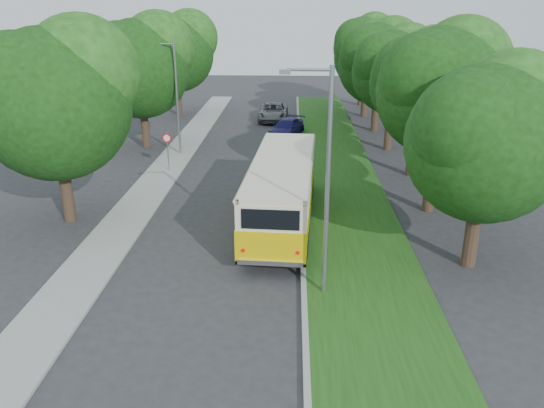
{
  "coord_description": "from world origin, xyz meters",
  "views": [
    {
      "loc": [
        3.11,
        -19.16,
        9.72
      ],
      "look_at": [
        2.25,
        2.62,
        1.5
      ],
      "focal_mm": 35.0,
      "sensor_mm": 36.0,
      "label": 1
    }
  ],
  "objects_px": {
    "vintage_bus": "(282,192)",
    "car_grey": "(273,112)",
    "lamppost_near": "(325,178)",
    "car_silver": "(289,159)",
    "lamppost_far": "(175,95)",
    "car_white": "(275,156)",
    "car_blue": "(287,128)"
  },
  "relations": [
    {
      "from": "lamppost_far",
      "to": "car_grey",
      "type": "xyz_separation_m",
      "value": [
        6.08,
        11.9,
        -3.36
      ]
    },
    {
      "from": "lamppost_near",
      "to": "lamppost_far",
      "type": "height_order",
      "value": "lamppost_near"
    },
    {
      "from": "car_blue",
      "to": "car_grey",
      "type": "bearing_deg",
      "value": 120.98
    },
    {
      "from": "lamppost_near",
      "to": "lamppost_far",
      "type": "relative_size",
      "value": 1.07
    },
    {
      "from": "lamppost_near",
      "to": "car_blue",
      "type": "relative_size",
      "value": 1.76
    },
    {
      "from": "lamppost_near",
      "to": "car_blue",
      "type": "xyz_separation_m",
      "value": [
        -1.56,
        24.26,
        -3.71
      ]
    },
    {
      "from": "lamppost_far",
      "to": "car_silver",
      "type": "xyz_separation_m",
      "value": [
        7.64,
        -3.18,
        -3.46
      ]
    },
    {
      "from": "lamppost_near",
      "to": "car_grey",
      "type": "distance_m",
      "value": 30.74
    },
    {
      "from": "lamppost_near",
      "to": "car_silver",
      "type": "relative_size",
      "value": 2.08
    },
    {
      "from": "lamppost_far",
      "to": "car_white",
      "type": "bearing_deg",
      "value": -19.6
    },
    {
      "from": "lamppost_near",
      "to": "car_silver",
      "type": "xyz_separation_m",
      "value": [
        -1.27,
        15.32,
        -3.71
      ]
    },
    {
      "from": "car_silver",
      "to": "car_blue",
      "type": "xyz_separation_m",
      "value": [
        -0.3,
        8.94,
        0.0
      ]
    },
    {
      "from": "lamppost_near",
      "to": "vintage_bus",
      "type": "xyz_separation_m",
      "value": [
        -1.53,
        6.42,
        -2.76
      ]
    },
    {
      "from": "car_silver",
      "to": "car_white",
      "type": "distance_m",
      "value": 1.19
    },
    {
      "from": "lamppost_far",
      "to": "car_white",
      "type": "height_order",
      "value": "lamppost_far"
    },
    {
      "from": "vintage_bus",
      "to": "car_grey",
      "type": "distance_m",
      "value": 24.03
    },
    {
      "from": "lamppost_near",
      "to": "lamppost_far",
      "type": "xyz_separation_m",
      "value": [
        -8.91,
        18.5,
        -0.25
      ]
    },
    {
      "from": "lamppost_near",
      "to": "car_grey",
      "type": "relative_size",
      "value": 1.48
    },
    {
      "from": "car_silver",
      "to": "lamppost_near",
      "type": "bearing_deg",
      "value": -72.4
    },
    {
      "from": "car_blue",
      "to": "vintage_bus",
      "type": "bearing_deg",
      "value": -70.55
    },
    {
      "from": "lamppost_near",
      "to": "vintage_bus",
      "type": "bearing_deg",
      "value": 103.42
    },
    {
      "from": "vintage_bus",
      "to": "car_blue",
      "type": "xyz_separation_m",
      "value": [
        -0.03,
        17.85,
        -0.95
      ]
    },
    {
      "from": "car_grey",
      "to": "lamppost_near",
      "type": "bearing_deg",
      "value": -83.95
    },
    {
      "from": "lamppost_near",
      "to": "car_blue",
      "type": "height_order",
      "value": "lamppost_near"
    },
    {
      "from": "lamppost_near",
      "to": "car_blue",
      "type": "bearing_deg",
      "value": 93.69
    },
    {
      "from": "lamppost_near",
      "to": "car_blue",
      "type": "distance_m",
      "value": 24.59
    },
    {
      "from": "car_blue",
      "to": "lamppost_far",
      "type": "bearing_deg",
      "value": -122.54
    },
    {
      "from": "car_silver",
      "to": "vintage_bus",
      "type": "bearing_deg",
      "value": -78.82
    },
    {
      "from": "lamppost_far",
      "to": "vintage_bus",
      "type": "relative_size",
      "value": 0.69
    },
    {
      "from": "lamppost_far",
      "to": "car_blue",
      "type": "xyz_separation_m",
      "value": [
        7.34,
        5.76,
        -3.46
      ]
    },
    {
      "from": "lamppost_far",
      "to": "car_white",
      "type": "xyz_separation_m",
      "value": [
        6.74,
        -2.4,
        -3.5
      ]
    },
    {
      "from": "car_grey",
      "to": "lamppost_far",
      "type": "bearing_deg",
      "value": -116.32
    }
  ]
}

